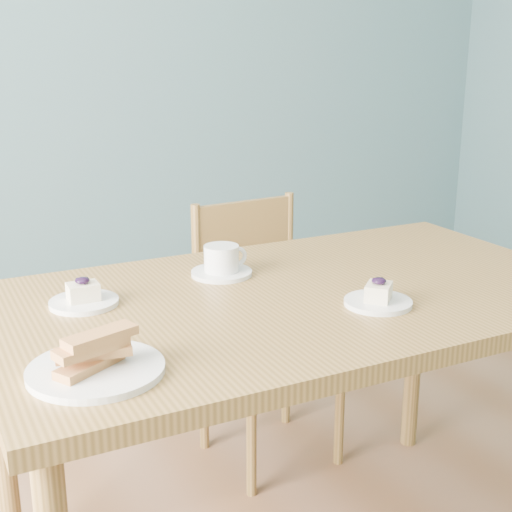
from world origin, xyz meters
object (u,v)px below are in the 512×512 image
Objects in this scene: cheesecake_plate_far at (84,298)px; biscotti_plate at (95,361)px; cheesecake_plate_near at (378,298)px; dining_chair at (264,331)px; dining_table at (298,322)px; coffee_cup at (222,263)px.

biscotti_plate is (-0.07, -0.35, 0.01)m from cheesecake_plate_far.
biscotti_plate is (-0.64, -0.04, 0.01)m from cheesecake_plate_near.
dining_chair reaches higher than biscotti_plate.
biscotti_plate is (-0.74, -0.72, 0.35)m from dining_chair.
cheesecake_plate_near is (0.11, -0.16, 0.09)m from dining_table.
dining_chair is at bearing 82.23° from cheesecake_plate_near.
cheesecake_plate_near is 0.65m from cheesecake_plate_far.
cheesecake_plate_near is at bearing -28.32° from cheesecake_plate_far.
coffee_cup is at bearing 7.60° from cheesecake_plate_far.
cheesecake_plate_near is at bearing -54.59° from coffee_cup.
coffee_cup is (-0.10, 0.20, 0.11)m from dining_table.
dining_chair is 5.55× the size of coffee_cup.
cheesecake_plate_near is 0.41m from coffee_cup.
cheesecake_plate_near and cheesecake_plate_far have the same top height.
coffee_cup reaches higher than cheesecake_plate_near.
biscotti_plate reaches higher than cheesecake_plate_near.
dining_chair is at bearing 70.57° from dining_table.
dining_chair reaches higher than cheesecake_plate_near.
dining_chair is (0.20, 0.52, -0.25)m from dining_table.
coffee_cup is 0.63× the size of biscotti_plate.
dining_table is at bearing -113.78° from dining_chair.
biscotti_plate is (-0.43, -0.40, -0.01)m from coffee_cup.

